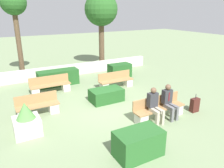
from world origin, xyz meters
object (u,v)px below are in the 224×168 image
object	(u,v)px
tree_leftmost	(14,6)
tree_center_left	(101,11)
bench_back	(38,108)
planter_corner_left	(27,121)
person_seated_man	(169,100)
bench_right_side	(116,82)
bench_left_side	(51,86)
person_seated_woman	(155,104)
bench_front	(159,110)
suitcase	(195,105)

from	to	relation	value
tree_leftmost	tree_center_left	size ratio (longest dim) A/B	1.00
bench_back	planter_corner_left	world-z (taller)	planter_corner_left
person_seated_man	bench_back	bearing A→B (deg)	148.77
bench_right_side	bench_left_side	bearing A→B (deg)	153.97
bench_left_side	tree_center_left	bearing A→B (deg)	38.34
bench_right_side	person_seated_woman	bearing A→B (deg)	-109.13
bench_front	suitcase	xyz separation A→B (m)	(1.64, -0.29, -0.04)
bench_front	bench_right_side	size ratio (longest dim) A/B	1.14
bench_left_side	person_seated_man	world-z (taller)	person_seated_man
person_seated_woman	bench_right_side	bearing A→B (deg)	80.71
person_seated_man	tree_leftmost	xyz separation A→B (m)	(-4.12, 8.69, 3.45)
planter_corner_left	tree_leftmost	world-z (taller)	tree_leftmost
planter_corner_left	tree_center_left	size ratio (longest dim) A/B	0.22
bench_right_side	suitcase	size ratio (longest dim) A/B	2.46
person_seated_man	tree_leftmost	bearing A→B (deg)	115.35
bench_back	suitcase	xyz separation A→B (m)	(5.67, -2.79, -0.02)
bench_left_side	person_seated_woman	distance (m)	5.55
bench_left_side	person_seated_woman	bearing A→B (deg)	-61.11
bench_front	tree_center_left	xyz separation A→B (m)	(1.69, 8.33, 3.59)
bench_front	bench_right_side	world-z (taller)	same
bench_back	suitcase	size ratio (longest dim) A/B	2.12
bench_left_side	person_seated_woman	size ratio (longest dim) A/B	1.50
planter_corner_left	person_seated_man	bearing A→B (deg)	-15.42
tree_leftmost	bench_right_side	bearing A→B (deg)	-49.48
tree_leftmost	person_seated_woman	bearing A→B (deg)	-68.54
bench_front	bench_back	bearing A→B (deg)	148.14
bench_front	tree_leftmost	size ratio (longest dim) A/B	0.43
bench_front	tree_leftmost	world-z (taller)	tree_leftmost
bench_left_side	bench_right_side	world-z (taller)	same
bench_left_side	bench_right_side	xyz separation A→B (m)	(3.26, -0.95, -0.00)
tree_leftmost	tree_center_left	xyz separation A→B (m)	(5.47, -0.22, -0.25)
bench_right_side	tree_leftmost	size ratio (longest dim) A/B	0.37
bench_front	suitcase	distance (m)	1.66
person_seated_woman	bench_left_side	bearing A→B (deg)	118.12
bench_left_side	planter_corner_left	distance (m)	3.89
bench_back	tree_center_left	world-z (taller)	tree_center_left
bench_left_side	tree_leftmost	bearing A→B (deg)	102.71
person_seated_woman	tree_center_left	world-z (taller)	tree_center_left
planter_corner_left	bench_left_side	bearing A→B (deg)	64.78
person_seated_woman	suitcase	bearing A→B (deg)	-4.20
bench_front	person_seated_woman	distance (m)	0.56
bench_back	tree_center_left	bearing A→B (deg)	49.56
suitcase	tree_leftmost	bearing A→B (deg)	121.52
bench_back	person_seated_woman	size ratio (longest dim) A/B	1.25
suitcase	tree_center_left	xyz separation A→B (m)	(0.05, 8.62, 3.63)
bench_back	tree_center_left	size ratio (longest dim) A/B	0.32
bench_back	suitcase	world-z (taller)	bench_back
bench_right_side	tree_center_left	world-z (taller)	tree_center_left
person_seated_man	planter_corner_left	xyz separation A→B (m)	(-4.97, 1.37, -0.24)
bench_left_side	bench_right_side	distance (m)	3.39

